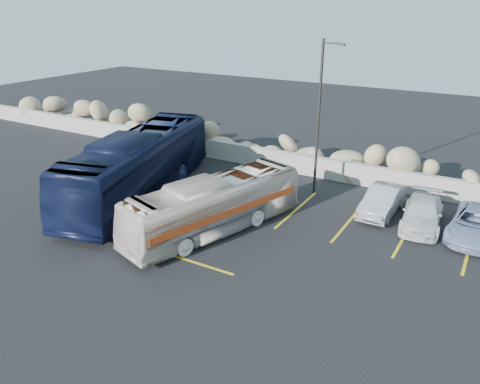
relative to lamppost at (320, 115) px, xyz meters
The scene contains 10 objects.
ground 10.73m from the lamppost, 105.05° to the right, with size 90.00×90.00×0.00m, color black.
seawall 5.14m from the lamppost, 135.63° to the left, with size 60.00×0.40×1.20m, color gray.
riprap_pile 5.40m from the lamppost, 124.63° to the left, with size 54.00×2.80×2.60m, color tan, non-canonical shape.
parking_lines 6.18m from the lamppost, 62.01° to the right, with size 18.16×9.36×0.01m.
lamppost is the anchor object (origin of this frame).
vintage_bus 7.53m from the lamppost, 108.86° to the right, with size 2.10×8.96×2.50m, color silver.
tour_coach 9.70m from the lamppost, 148.03° to the right, with size 2.88×12.31×3.43m, color #0F1533.
car_b 5.32m from the lamppost, 12.06° to the right, with size 1.39×4.00×1.32m, color #A3A4A8.
car_c 6.94m from the lamppost, 12.42° to the right, with size 1.69×4.16×1.21m, color silver.
car_d 8.92m from the lamppost, ahead, with size 2.05×4.45×1.24m, color #808EB5.
Camera 1 is at (10.86, -12.87, 9.60)m, focal length 35.00 mm.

